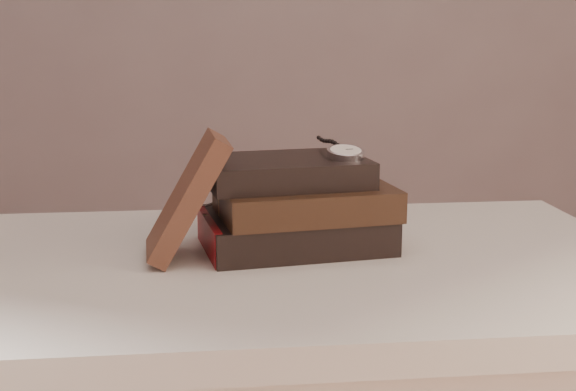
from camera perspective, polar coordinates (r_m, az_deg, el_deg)
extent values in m
cube|color=beige|center=(1.07, -0.35, -5.60)|extent=(1.00, 0.60, 0.04)
cube|color=white|center=(1.09, -0.35, -8.61)|extent=(0.88, 0.49, 0.08)
cube|color=black|center=(1.10, 0.52, -2.59)|extent=(0.28, 0.21, 0.05)
cube|color=beige|center=(1.10, 0.68, -2.57)|extent=(0.27, 0.19, 0.04)
cube|color=gold|center=(1.10, -6.05, -2.65)|extent=(0.01, 0.01, 0.05)
cube|color=maroon|center=(1.08, -5.78, -2.99)|extent=(0.03, 0.16, 0.05)
cube|color=black|center=(1.09, 1.28, -0.37)|extent=(0.26, 0.20, 0.04)
cube|color=beige|center=(1.09, 1.44, -0.36)|extent=(0.25, 0.18, 0.03)
cube|color=gold|center=(1.09, -4.95, -0.43)|extent=(0.01, 0.01, 0.04)
cube|color=black|center=(1.09, -0.15, 1.80)|extent=(0.24, 0.18, 0.04)
cube|color=beige|center=(1.09, 0.01, 1.81)|extent=(0.23, 0.17, 0.03)
cube|color=gold|center=(1.09, -5.93, 1.74)|extent=(0.01, 0.01, 0.04)
cube|color=#3B1F16|center=(1.04, -7.39, -0.09)|extent=(0.12, 0.12, 0.17)
cylinder|color=silver|center=(1.09, 4.25, 3.08)|extent=(0.06, 0.06, 0.02)
cylinder|color=white|center=(1.08, 4.25, 3.33)|extent=(0.05, 0.05, 0.01)
torus|color=silver|center=(1.09, 4.25, 3.30)|extent=(0.06, 0.06, 0.01)
cylinder|color=silver|center=(1.11, 3.75, 3.33)|extent=(0.01, 0.01, 0.01)
cube|color=black|center=(1.09, 4.15, 3.44)|extent=(0.00, 0.01, 0.00)
cube|color=black|center=(1.09, 4.52, 3.39)|extent=(0.01, 0.00, 0.00)
sphere|color=black|center=(1.12, 3.68, 3.69)|extent=(0.01, 0.01, 0.01)
sphere|color=black|center=(1.13, 3.47, 3.85)|extent=(0.01, 0.01, 0.01)
sphere|color=black|center=(1.14, 3.26, 3.97)|extent=(0.01, 0.01, 0.01)
sphere|color=black|center=(1.16, 3.05, 4.01)|extent=(0.01, 0.01, 0.01)
sphere|color=black|center=(1.17, 2.85, 4.01)|extent=(0.01, 0.01, 0.01)
sphere|color=black|center=(1.18, 2.65, 4.04)|extent=(0.01, 0.01, 0.01)
sphere|color=black|center=(1.19, 2.46, 4.12)|extent=(0.01, 0.01, 0.01)
sphere|color=black|center=(1.20, 2.27, 4.26)|extent=(0.01, 0.01, 0.01)
torus|color=silver|center=(1.15, -6.19, 0.42)|extent=(0.05, 0.02, 0.05)
torus|color=silver|center=(1.15, -3.49, 0.57)|extent=(0.05, 0.02, 0.05)
cylinder|color=silver|center=(1.15, -4.84, 0.65)|extent=(0.02, 0.01, 0.00)
cylinder|color=silver|center=(1.20, -7.69, 0.62)|extent=(0.02, 0.11, 0.03)
cylinder|color=silver|center=(1.22, -2.94, 0.87)|extent=(0.02, 0.11, 0.03)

